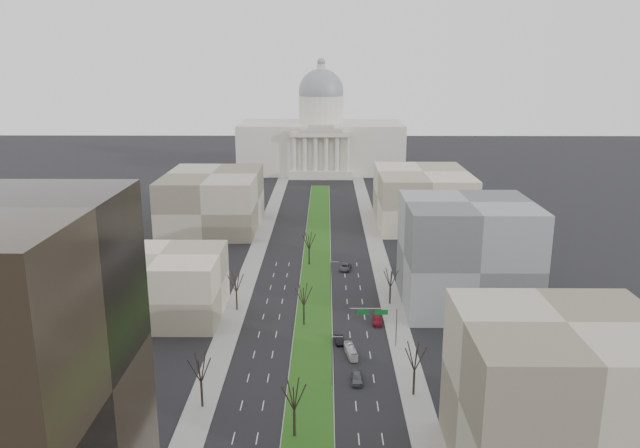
# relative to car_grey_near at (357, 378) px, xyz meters

# --- Properties ---
(ground) EXTENTS (600.00, 600.00, 0.00)m
(ground) POSITION_rel_car_grey_near_xyz_m (-8.02, 63.68, -0.83)
(ground) COLOR black
(ground) RESTS_ON ground
(median) EXTENTS (8.00, 222.03, 0.20)m
(median) POSITION_rel_car_grey_near_xyz_m (-8.02, 62.67, -0.72)
(median) COLOR #999993
(median) RESTS_ON ground
(sidewalk_left) EXTENTS (5.00, 330.00, 0.15)m
(sidewalk_left) POSITION_rel_car_grey_near_xyz_m (-25.52, 38.68, -0.75)
(sidewalk_left) COLOR gray
(sidewalk_left) RESTS_ON ground
(sidewalk_right) EXTENTS (5.00, 330.00, 0.15)m
(sidewalk_right) POSITION_rel_car_grey_near_xyz_m (9.48, 38.68, -0.75)
(sidewalk_right) COLOR gray
(sidewalk_right) RESTS_ON ground
(capitol) EXTENTS (80.00, 46.00, 55.00)m
(capitol) POSITION_rel_car_grey_near_xyz_m (-8.02, 213.26, 15.48)
(capitol) COLOR beige
(capitol) RESTS_ON ground
(building_beige_left) EXTENTS (26.00, 22.00, 14.00)m
(building_beige_left) POSITION_rel_car_grey_near_xyz_m (-41.02, 28.68, 6.17)
(building_beige_left) COLOR #9D927A
(building_beige_left) RESTS_ON ground
(building_tan_right) EXTENTS (26.00, 24.00, 22.00)m
(building_tan_right) POSITION_rel_car_grey_near_xyz_m (24.98, -24.32, 10.17)
(building_tan_right) COLOR #79705D
(building_tan_right) RESTS_ON ground
(building_grey_right) EXTENTS (28.00, 26.00, 24.00)m
(building_grey_right) POSITION_rel_car_grey_near_xyz_m (25.98, 35.68, 11.17)
(building_grey_right) COLOR #5D6062
(building_grey_right) RESTS_ON ground
(building_far_left) EXTENTS (30.00, 40.00, 18.00)m
(building_far_left) POSITION_rel_car_grey_near_xyz_m (-43.02, 103.68, 8.17)
(building_far_left) COLOR #79705D
(building_far_left) RESTS_ON ground
(building_far_right) EXTENTS (30.00, 40.00, 18.00)m
(building_far_right) POSITION_rel_car_grey_near_xyz_m (26.98, 108.68, 8.17)
(building_far_right) COLOR #9D927A
(building_far_right) RESTS_ON ground
(tree_left_mid) EXTENTS (5.40, 5.40, 9.72)m
(tree_left_mid) POSITION_rel_car_grey_near_xyz_m (-25.22, -8.32, 6.17)
(tree_left_mid) COLOR black
(tree_left_mid) RESTS_ON ground
(tree_left_far) EXTENTS (5.28, 5.28, 9.50)m
(tree_left_far) POSITION_rel_car_grey_near_xyz_m (-25.22, 31.68, 6.02)
(tree_left_far) COLOR black
(tree_left_far) RESTS_ON ground
(tree_right_mid) EXTENTS (5.52, 5.52, 9.94)m
(tree_right_mid) POSITION_rel_car_grey_near_xyz_m (9.18, -4.32, 6.33)
(tree_right_mid) COLOR black
(tree_right_mid) RESTS_ON ground
(tree_right_far) EXTENTS (5.04, 5.04, 9.07)m
(tree_right_far) POSITION_rel_car_grey_near_xyz_m (9.18, 35.68, 5.70)
(tree_right_far) COLOR black
(tree_right_far) RESTS_ON ground
(tree_median_a) EXTENTS (5.40, 5.40, 9.72)m
(tree_median_a) POSITION_rel_car_grey_near_xyz_m (-10.02, -16.32, 6.17)
(tree_median_a) COLOR black
(tree_median_a) RESTS_ON ground
(tree_median_b) EXTENTS (5.40, 5.40, 9.72)m
(tree_median_b) POSITION_rel_car_grey_near_xyz_m (-10.02, 23.68, 6.17)
(tree_median_b) COLOR black
(tree_median_b) RESTS_ON ground
(tree_median_c) EXTENTS (5.40, 5.40, 9.72)m
(tree_median_c) POSITION_rel_car_grey_near_xyz_m (-10.02, 63.68, 6.17)
(tree_median_c) COLOR black
(tree_median_c) RESTS_ON ground
(streetlamp_median_b) EXTENTS (1.90, 0.20, 9.16)m
(streetlamp_median_b) POSITION_rel_car_grey_near_xyz_m (-4.26, -1.32, 3.98)
(streetlamp_median_b) COLOR gray
(streetlamp_median_b) RESTS_ON ground
(streetlamp_median_c) EXTENTS (1.90, 0.20, 9.16)m
(streetlamp_median_c) POSITION_rel_car_grey_near_xyz_m (-4.26, 38.68, 3.98)
(streetlamp_median_c) COLOR gray
(streetlamp_median_c) RESTS_ON ground
(mast_arm_signs) EXTENTS (9.12, 0.24, 8.09)m
(mast_arm_signs) POSITION_rel_car_grey_near_xyz_m (5.47, 13.71, 5.28)
(mast_arm_signs) COLOR gray
(mast_arm_signs) RESTS_ON ground
(car_grey_near) EXTENTS (2.05, 4.88, 1.65)m
(car_grey_near) POSITION_rel_car_grey_near_xyz_m (0.00, 0.00, 0.00)
(car_grey_near) COLOR #4F5257
(car_grey_near) RESTS_ON ground
(car_black) EXTENTS (2.01, 4.70, 1.50)m
(car_black) POSITION_rel_car_grey_near_xyz_m (-2.82, 15.62, -0.07)
(car_black) COLOR black
(car_black) RESTS_ON ground
(car_red) EXTENTS (2.32, 5.11, 1.45)m
(car_red) POSITION_rel_car_grey_near_xyz_m (5.48, 24.80, -0.10)
(car_red) COLOR maroon
(car_red) RESTS_ON ground
(car_grey_far) EXTENTS (3.50, 5.95, 1.55)m
(car_grey_far) POSITION_rel_car_grey_near_xyz_m (-0.23, 59.61, -0.05)
(car_grey_far) COLOR #46484D
(car_grey_far) RESTS_ON ground
(box_van) EXTENTS (2.53, 6.63, 1.80)m
(box_van) POSITION_rel_car_grey_near_xyz_m (-0.70, 9.91, 0.08)
(box_van) COLOR white
(box_van) RESTS_ON ground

